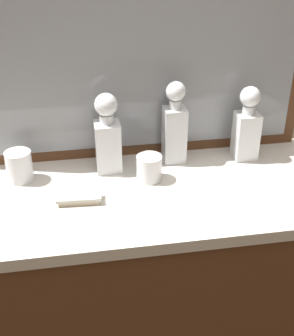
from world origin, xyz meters
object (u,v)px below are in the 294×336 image
Objects in this scene: crystal_tumbler_far_right at (19,167)px; silver_brush_rear at (79,198)px; crystal_decanter_far_right at (246,130)px; crystal_decanter_center at (174,130)px; crystal_tumbler_right at (149,169)px; crystal_decanter_left at (108,140)px.

crystal_tumbler_far_right is 0.73× the size of silver_brush_rear.
crystal_decanter_far_right is 1.91× the size of silver_brush_rear.
silver_brush_rear is (-0.59, -0.19, -0.09)m from crystal_decanter_far_right.
crystal_decanter_center is at bearing 175.17° from crystal_decanter_far_right.
silver_brush_rear is (0.18, -0.17, -0.03)m from crystal_tumbler_far_right.
crystal_decanter_far_right is 3.12× the size of crystal_tumbler_right.
crystal_decanter_center is at bearing 7.09° from crystal_decanter_left.
crystal_decanter_center is 2.85× the size of crystal_tumbler_far_right.
silver_brush_rear is (-0.11, -0.19, -0.10)m from crystal_decanter_left.
crystal_tumbler_far_right is at bearing 138.01° from silver_brush_rear.
crystal_decanter_left is at bearing 59.64° from silver_brush_rear.
crystal_tumbler_far_right is 0.25m from silver_brush_rear.
crystal_tumbler_far_right is (-0.78, -0.03, -0.06)m from crystal_decanter_far_right.
crystal_tumbler_far_right is (-0.29, -0.02, -0.06)m from crystal_decanter_left.
silver_brush_rear is at bearing -120.36° from crystal_decanter_left.
crystal_decanter_left reaches higher than crystal_decanter_far_right.
crystal_decanter_center is at bearing 5.39° from crystal_tumbler_far_right.
crystal_tumbler_far_right is at bearing -174.61° from crystal_decanter_center.
crystal_decanter_left is 0.24m from silver_brush_rear.
crystal_decanter_center reaches higher than crystal_decanter_left.
crystal_tumbler_right is (-0.36, -0.10, -0.07)m from crystal_decanter_far_right.
crystal_decanter_center is at bearing 47.19° from crystal_tumbler_right.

